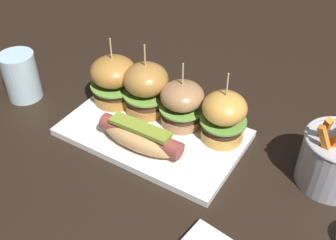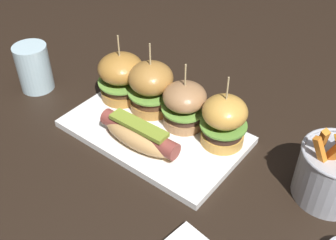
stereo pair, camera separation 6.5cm
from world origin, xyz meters
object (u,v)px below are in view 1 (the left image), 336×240
at_px(platter_main, 153,133).
at_px(hot_dog, 141,137).
at_px(slider_far_right, 224,117).
at_px(fries_bucket, 335,159).
at_px(water_glass, 21,76).
at_px(slider_far_left, 114,79).
at_px(slider_center_left, 146,88).
at_px(slider_center_right, 182,104).

distance_m(platter_main, hot_dog, 0.06).
xyz_separation_m(slider_far_right, fries_bucket, (0.20, 0.01, -0.01)).
relative_size(hot_dog, water_glass, 1.59).
xyz_separation_m(slider_far_left, water_glass, (-0.19, -0.08, -0.01)).
bearing_deg(water_glass, fries_bucket, 8.70).
height_order(platter_main, slider_center_left, slider_center_left).
bearing_deg(slider_far_left, water_glass, -157.03).
bearing_deg(water_glass, slider_far_right, 11.45).
relative_size(slider_far_right, fries_bucket, 0.99).
bearing_deg(platter_main, slider_far_left, 160.58).
xyz_separation_m(slider_center_right, fries_bucket, (0.29, 0.01, -0.01)).
xyz_separation_m(hot_dog, slider_center_right, (0.03, 0.10, 0.02)).
distance_m(slider_center_right, fries_bucket, 0.29).
distance_m(slider_far_right, fries_bucket, 0.20).
height_order(fries_bucket, water_glass, fries_bucket).
bearing_deg(hot_dog, slider_center_right, 74.84).
bearing_deg(hot_dog, platter_main, 98.41).
distance_m(hot_dog, slider_far_right, 0.16).
xyz_separation_m(fries_bucket, water_glass, (-0.63, -0.10, 0.00)).
bearing_deg(fries_bucket, slider_far_right, -177.36).
bearing_deg(slider_center_left, platter_main, -46.47).
height_order(platter_main, slider_far_right, slider_far_right).
xyz_separation_m(platter_main, hot_dog, (0.01, -0.05, 0.03)).
distance_m(slider_center_right, water_glass, 0.36).
height_order(platter_main, slider_far_left, slider_far_left).
xyz_separation_m(platter_main, slider_center_right, (0.04, 0.05, 0.05)).
bearing_deg(slider_center_left, slider_far_right, 0.71).
bearing_deg(fries_bucket, slider_center_right, -177.99).
bearing_deg(slider_far_right, fries_bucket, 2.64).
distance_m(slider_center_right, slider_far_right, 0.09).
distance_m(slider_far_left, fries_bucket, 0.45).
xyz_separation_m(slider_center_left, water_glass, (-0.26, -0.09, -0.02)).
relative_size(slider_far_left, water_glass, 1.38).
bearing_deg(slider_center_left, slider_center_right, 0.86).
height_order(slider_center_right, water_glass, slider_center_right).
distance_m(platter_main, slider_center_left, 0.09).
distance_m(slider_far_left, slider_center_left, 0.08).
distance_m(platter_main, slider_center_right, 0.08).
bearing_deg(slider_far_left, slider_center_left, 4.41).
height_order(slider_far_left, water_glass, slider_far_left).
relative_size(fries_bucket, water_glass, 1.38).
bearing_deg(slider_center_left, fries_bucket, 1.76).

